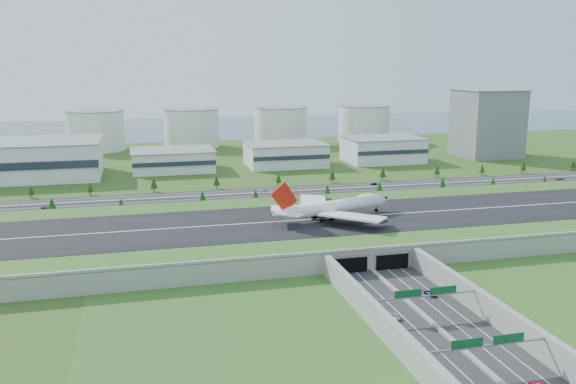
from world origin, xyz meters
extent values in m
plane|color=#1E4816|center=(0.00, 0.00, 0.00)|extent=(1200.00, 1200.00, 0.00)
cube|color=gray|center=(0.00, 0.00, 4.00)|extent=(520.00, 100.00, 8.00)
cube|color=#2C511C|center=(0.00, 0.00, 8.08)|extent=(520.00, 100.00, 0.16)
cube|color=black|center=(0.00, 0.00, 8.22)|extent=(520.00, 58.00, 0.12)
cube|color=silver|center=(0.00, 0.00, 8.30)|extent=(520.00, 0.90, 0.02)
cube|color=gray|center=(0.00, -49.40, 8.60)|extent=(520.00, 1.20, 1.20)
cube|color=#28282B|center=(0.00, -110.00, 0.06)|extent=(34.00, 120.00, 0.12)
cube|color=gray|center=(0.00, -110.00, 0.45)|extent=(1.60, 120.00, 0.90)
cube|color=gray|center=(-18.20, -100.00, 4.00)|extent=(2.40, 100.00, 8.00)
cube|color=gray|center=(18.20, -100.00, 4.00)|extent=(2.40, 100.00, 8.00)
cube|color=black|center=(-8.50, -50.20, 3.20)|extent=(13.00, 1.20, 6.00)
cube|color=black|center=(8.50, -50.20, 3.20)|extent=(13.00, 1.20, 6.00)
cylinder|color=gray|center=(-19.00, -95.00, 3.50)|extent=(0.70, 0.70, 7.00)
cylinder|color=gray|center=(19.00, -95.00, 3.50)|extent=(0.70, 0.70, 7.00)
cube|color=gray|center=(0.00, -95.00, 7.20)|extent=(38.00, 0.50, 0.50)
cube|color=#0C4C23|center=(-6.00, -95.10, 8.60)|extent=(9.00, 0.30, 2.40)
cube|color=#0C4C23|center=(6.00, -95.10, 8.60)|extent=(9.00, 0.30, 2.40)
cylinder|color=gray|center=(-19.00, -130.00, 3.50)|extent=(0.70, 0.70, 7.00)
cylinder|color=gray|center=(19.00, -130.00, 3.50)|extent=(0.70, 0.70, 7.00)
cube|color=gray|center=(0.00, -130.00, 7.20)|extent=(38.00, 0.50, 0.50)
cube|color=#0C4C23|center=(-6.00, -130.10, 8.60)|extent=(9.00, 0.30, 2.40)
cube|color=#0C4C23|center=(6.00, -130.10, 8.60)|extent=(9.00, 0.30, 2.40)
cube|color=#28282B|center=(0.00, 95.00, 0.06)|extent=(560.00, 36.00, 0.12)
cylinder|color=#3D2819|center=(-130.02, 73.00, 1.52)|extent=(0.50, 0.50, 3.04)
cone|color=black|center=(-130.02, 73.00, 5.40)|extent=(4.73, 4.73, 6.08)
cylinder|color=#3D2819|center=(-95.05, 73.00, 1.11)|extent=(0.50, 0.50, 2.22)
cone|color=black|center=(-95.05, 73.00, 3.95)|extent=(3.45, 3.45, 4.44)
cylinder|color=#3D2819|center=(-51.23, 73.00, 1.44)|extent=(0.50, 0.50, 2.87)
cone|color=black|center=(-51.23, 73.00, 5.10)|extent=(4.46, 4.46, 5.74)
cylinder|color=#3D2819|center=(-21.21, 73.00, 1.30)|extent=(0.50, 0.50, 2.60)
cone|color=black|center=(-21.21, 73.00, 4.63)|extent=(4.05, 4.05, 5.20)
cylinder|color=#3D2819|center=(21.42, 73.00, 1.38)|extent=(0.50, 0.50, 2.76)
cone|color=black|center=(21.42, 73.00, 4.91)|extent=(4.29, 4.29, 5.52)
cylinder|color=#3D2819|center=(54.01, 73.00, 1.45)|extent=(0.50, 0.50, 2.89)
cone|color=black|center=(54.01, 73.00, 5.14)|extent=(4.50, 4.50, 5.79)
cylinder|color=#3D2819|center=(95.41, 73.00, 1.52)|extent=(0.50, 0.50, 3.05)
cone|color=black|center=(95.41, 73.00, 5.42)|extent=(4.74, 4.74, 6.10)
cylinder|color=#3D2819|center=(130.27, 73.00, 1.29)|extent=(0.50, 0.50, 2.59)
cone|color=black|center=(130.27, 73.00, 4.60)|extent=(4.03, 4.03, 5.18)
cylinder|color=#3D2819|center=(167.50, 73.00, 1.15)|extent=(0.50, 0.50, 2.30)
cone|color=black|center=(167.50, 73.00, 4.09)|extent=(3.58, 3.58, 4.61)
cylinder|color=#3D2819|center=(-146.80, 117.00, 1.18)|extent=(0.50, 0.50, 2.36)
cone|color=black|center=(-146.80, 117.00, 4.19)|extent=(3.66, 3.66, 4.71)
cylinder|color=#3D2819|center=(-113.75, 117.00, 1.21)|extent=(0.50, 0.50, 2.43)
cone|color=black|center=(-113.75, 117.00, 4.31)|extent=(3.77, 3.77, 4.85)
cylinder|color=#3D2819|center=(-76.28, 117.00, 1.47)|extent=(0.50, 0.50, 2.93)
cone|color=black|center=(-76.28, 117.00, 5.22)|extent=(4.57, 4.57, 5.87)
cylinder|color=#3D2819|center=(-37.61, 117.00, 1.42)|extent=(0.50, 0.50, 2.84)
cone|color=black|center=(-37.61, 117.00, 5.05)|extent=(4.42, 4.42, 5.68)
cylinder|color=#3D2819|center=(2.48, 117.00, 1.30)|extent=(0.50, 0.50, 2.60)
cone|color=black|center=(2.48, 117.00, 4.62)|extent=(4.04, 4.04, 5.20)
cylinder|color=#3D2819|center=(38.88, 117.00, 1.48)|extent=(0.50, 0.50, 2.96)
cone|color=black|center=(38.88, 117.00, 5.26)|extent=(4.60, 4.60, 5.91)
cylinder|color=#3D2819|center=(74.55, 117.00, 1.51)|extent=(0.50, 0.50, 3.03)
cone|color=black|center=(74.55, 117.00, 5.38)|extent=(4.71, 4.71, 6.05)
cylinder|color=#3D2819|center=(114.72, 117.00, 1.49)|extent=(0.50, 0.50, 2.98)
cone|color=black|center=(114.72, 117.00, 5.29)|extent=(4.63, 4.63, 5.95)
cylinder|color=#3D2819|center=(149.58, 117.00, 1.30)|extent=(0.50, 0.50, 2.60)
cone|color=black|center=(149.58, 117.00, 4.62)|extent=(4.04, 4.04, 5.19)
cylinder|color=#3D2819|center=(182.43, 117.00, 1.49)|extent=(0.50, 0.50, 2.98)
cone|color=black|center=(182.43, 117.00, 5.30)|extent=(4.64, 4.64, 5.96)
cylinder|color=#3D2819|center=(224.57, 117.00, 1.33)|extent=(0.50, 0.50, 2.66)
cone|color=black|center=(224.57, 117.00, 4.72)|extent=(4.13, 4.13, 5.31)
cube|color=silver|center=(-170.00, 185.00, 12.50)|extent=(120.00, 60.00, 25.00)
cube|color=silver|center=(-60.00, 190.00, 7.50)|extent=(58.00, 42.00, 15.00)
cube|color=silver|center=(25.00, 190.00, 8.50)|extent=(58.00, 42.00, 17.00)
cube|color=silver|center=(105.00, 190.00, 9.50)|extent=(58.00, 42.00, 19.00)
cube|color=slate|center=(200.00, 195.00, 27.50)|extent=(46.00, 46.00, 55.00)
cylinder|color=silver|center=(-120.00, 310.00, 17.50)|extent=(50.00, 50.00, 35.00)
cylinder|color=silver|center=(-35.00, 310.00, 17.50)|extent=(50.00, 50.00, 35.00)
cylinder|color=silver|center=(50.00, 310.00, 17.50)|extent=(50.00, 50.00, 35.00)
cylinder|color=silver|center=(135.00, 310.00, 17.50)|extent=(50.00, 50.00, 35.00)
cube|color=#345164|center=(0.00, 480.00, 0.03)|extent=(1200.00, 260.00, 0.06)
cylinder|color=white|center=(1.71, -0.26, 13.68)|extent=(51.76, 20.37, 5.96)
cone|color=white|center=(28.54, 7.59, 13.68)|extent=(8.83, 7.82, 5.96)
cone|color=white|center=(-25.12, -8.11, 14.06)|extent=(10.62, 8.34, 5.96)
ellipsoid|color=white|center=(18.74, 4.72, 15.83)|extent=(13.51, 8.03, 3.67)
cube|color=white|center=(4.37, -15.99, 12.75)|extent=(28.95, 27.66, 1.47)
cube|color=white|center=(-4.52, 14.42, 12.75)|extent=(19.25, 30.20, 1.47)
cylinder|color=#38383D|center=(9.11, -9.75, 10.70)|extent=(5.44, 4.04, 2.80)
cylinder|color=#38383D|center=(17.21, -18.06, 10.70)|extent=(5.44, 4.04, 2.80)
cylinder|color=#38383D|center=(2.84, 11.72, 10.70)|extent=(5.44, 4.04, 2.80)
cylinder|color=#38383D|center=(5.17, 23.08, 10.70)|extent=(5.44, 4.04, 2.80)
cube|color=white|center=(-22.53, -13.66, 14.80)|extent=(11.27, 11.12, 0.56)
cube|color=white|center=(-25.93, -2.03, 14.80)|extent=(7.86, 11.28, 0.56)
cube|color=red|center=(-24.23, -7.84, 21.14)|extent=(12.99, 4.53, 13.97)
cylinder|color=black|center=(24.82, 6.50, 8.79)|extent=(1.77, 0.65, 1.77)
cylinder|color=black|center=(-1.03, -4.17, 8.79)|extent=(1.77, 0.65, 1.77)
cylinder|color=black|center=(-2.70, 1.56, 8.79)|extent=(1.77, 0.65, 1.77)
cylinder|color=black|center=(-6.40, -5.74, 8.79)|extent=(1.77, 0.65, 1.77)
cylinder|color=black|center=(-8.07, -0.01, 8.79)|extent=(1.77, 0.65, 1.77)
imported|color=#B8B9BD|center=(-9.30, -93.93, 0.96)|extent=(2.20, 5.00, 1.67)
imported|color=white|center=(-11.38, -120.85, 0.87)|extent=(2.00, 4.66, 1.49)
imported|color=#0E0D41|center=(10.37, -78.68, 0.88)|extent=(3.48, 5.86, 1.53)
imported|color=slate|center=(-135.42, 86.20, 0.88)|extent=(4.66, 2.36, 1.52)
imported|color=black|center=(62.80, 103.39, 0.77)|extent=(3.98, 1.41, 1.31)
imported|color=#A4A5A8|center=(191.86, 89.47, 0.97)|extent=(6.33, 3.32, 1.70)
imported|color=silver|center=(-10.88, 101.08, 0.80)|extent=(4.81, 2.25, 1.36)
camera|label=1|loc=(-85.41, -258.36, 79.45)|focal=38.00mm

